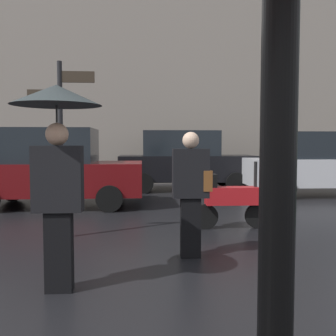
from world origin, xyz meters
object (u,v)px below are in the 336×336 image
Objects in this scene: parked_scooter at (229,199)px; parked_car_left at (320,164)px; street_signpost at (61,132)px; parked_car_right at (54,168)px; parked_car_distant at (185,160)px; pedestrian_with_umbrella at (57,139)px; pedestrian_with_bag at (192,187)px.

parked_scooter is 5.81m from parked_car_left.
parked_scooter is 0.49× the size of street_signpost.
parked_car_distant is at bearing 54.35° from parked_car_right.
pedestrian_with_umbrella is 5.91m from parked_car_right.
pedestrian_with_umbrella is at bearing 73.57° from parked_car_distant.
pedestrian_with_umbrella is at bearing -148.13° from parked_scooter.
parked_scooter is (2.47, 2.87, -1.05)m from pedestrian_with_umbrella.
parked_scooter is 0.31× the size of parked_car_left.
pedestrian_with_bag is 2.01m from parked_scooter.
pedestrian_with_umbrella is at bearing 144.11° from pedestrian_with_bag.
pedestrian_with_bag is at bearing 78.38° from pedestrian_with_umbrella.
parked_car_left is (4.70, 6.12, -0.02)m from pedestrian_with_bag.
parked_scooter is at bearing 9.57° from street_signpost.
pedestrian_with_bag is 0.38× the size of parked_car_left.
parked_car_distant is (-3.94, 1.64, 0.04)m from parked_car_left.
parked_car_distant is (2.31, 8.90, -0.61)m from pedestrian_with_umbrella.
parked_car_right is 3.54m from street_signpost.
pedestrian_with_umbrella is at bearing -79.39° from street_signpost.
street_signpost reaches higher than pedestrian_with_umbrella.
parked_car_distant reaches higher than parked_car_left.
parked_car_distant is at bearing 12.21° from pedestrian_with_bag.
pedestrian_with_umbrella is 2.03m from pedestrian_with_bag.
pedestrian_with_umbrella is 0.48× the size of parked_car_distant.
parked_car_distant is at bearing 67.06° from street_signpost.
parked_car_left is 1.57× the size of street_signpost.
street_signpost reaches higher than parked_car_distant.
parked_scooter is at bearing 89.64° from parked_car_distant.
pedestrian_with_bag is at bearing -31.85° from street_signpost.
pedestrian_with_bag is 0.38× the size of parked_car_distant.
parked_scooter is 0.34× the size of parked_car_right.
pedestrian_with_bag is 1.20× the size of parked_scooter.
pedestrian_with_umbrella is 9.21m from parked_car_distant.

